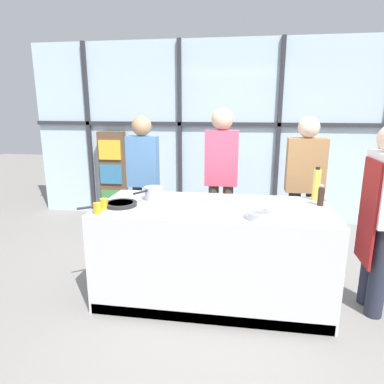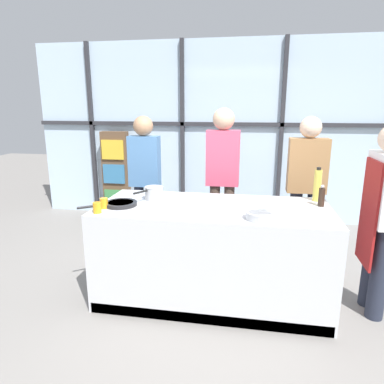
{
  "view_description": "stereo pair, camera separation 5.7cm",
  "coord_description": "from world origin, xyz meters",
  "px_view_note": "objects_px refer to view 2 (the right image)",
  "views": [
    {
      "loc": [
        0.26,
        -3.02,
        1.82
      ],
      "look_at": [
        -0.22,
        0.1,
        1.02
      ],
      "focal_mm": 32.0,
      "sensor_mm": 36.0,
      "label": 1
    },
    {
      "loc": [
        0.32,
        -3.01,
        1.82
      ],
      "look_at": [
        -0.22,
        0.1,
        1.02
      ],
      "focal_mm": 32.0,
      "sensor_mm": 36.0,
      "label": 2
    }
  ],
  "objects_px": {
    "oil_bottle": "(317,185)",
    "spectator_center_right": "(306,182)",
    "juice_glass_far": "(104,203)",
    "white_plate": "(265,210)",
    "chef": "(382,212)",
    "juice_glass_near": "(97,208)",
    "saucepan": "(154,193)",
    "mixing_bowl": "(261,215)",
    "pepper_grinder": "(322,197)",
    "spectator_center_left": "(223,172)",
    "spectator_far_left": "(145,174)",
    "frying_pan": "(120,204)"
  },
  "relations": [
    {
      "from": "pepper_grinder",
      "to": "juice_glass_far",
      "type": "bearing_deg",
      "value": -168.36
    },
    {
      "from": "spectator_center_right",
      "to": "saucepan",
      "type": "relative_size",
      "value": 5.57
    },
    {
      "from": "white_plate",
      "to": "juice_glass_near",
      "type": "distance_m",
      "value": 1.47
    },
    {
      "from": "juice_glass_far",
      "to": "frying_pan",
      "type": "bearing_deg",
      "value": 43.95
    },
    {
      "from": "chef",
      "to": "spectator_far_left",
      "type": "relative_size",
      "value": 0.99
    },
    {
      "from": "spectator_center_left",
      "to": "mixing_bowl",
      "type": "xyz_separation_m",
      "value": [
        0.42,
        -1.28,
        -0.11
      ]
    },
    {
      "from": "oil_bottle",
      "to": "spectator_center_right",
      "type": "bearing_deg",
      "value": 90.61
    },
    {
      "from": "white_plate",
      "to": "pepper_grinder",
      "type": "bearing_deg",
      "value": 24.17
    },
    {
      "from": "spectator_center_left",
      "to": "white_plate",
      "type": "xyz_separation_m",
      "value": [
        0.47,
        -1.03,
        -0.14
      ]
    },
    {
      "from": "spectator_center_left",
      "to": "oil_bottle",
      "type": "relative_size",
      "value": 5.45
    },
    {
      "from": "white_plate",
      "to": "pepper_grinder",
      "type": "relative_size",
      "value": 1.23
    },
    {
      "from": "pepper_grinder",
      "to": "juice_glass_near",
      "type": "height_order",
      "value": "pepper_grinder"
    },
    {
      "from": "spectator_center_left",
      "to": "juice_glass_near",
      "type": "bearing_deg",
      "value": 54.29
    },
    {
      "from": "spectator_center_right",
      "to": "juice_glass_far",
      "type": "bearing_deg",
      "value": 32.01
    },
    {
      "from": "white_plate",
      "to": "oil_bottle",
      "type": "height_order",
      "value": "oil_bottle"
    },
    {
      "from": "frying_pan",
      "to": "pepper_grinder",
      "type": "height_order",
      "value": "pepper_grinder"
    },
    {
      "from": "spectator_center_left",
      "to": "spectator_center_right",
      "type": "height_order",
      "value": "spectator_center_left"
    },
    {
      "from": "spectator_center_left",
      "to": "white_plate",
      "type": "relative_size",
      "value": 7.2
    },
    {
      "from": "chef",
      "to": "spectator_center_left",
      "type": "relative_size",
      "value": 0.93
    },
    {
      "from": "juice_glass_far",
      "to": "oil_bottle",
      "type": "bearing_deg",
      "value": 16.89
    },
    {
      "from": "pepper_grinder",
      "to": "juice_glass_far",
      "type": "xyz_separation_m",
      "value": [
        -1.94,
        -0.4,
        -0.04
      ]
    },
    {
      "from": "chef",
      "to": "pepper_grinder",
      "type": "distance_m",
      "value": 0.5
    },
    {
      "from": "saucepan",
      "to": "spectator_center_right",
      "type": "bearing_deg",
      "value": 28.47
    },
    {
      "from": "juice_glass_far",
      "to": "spectator_center_right",
      "type": "bearing_deg",
      "value": 32.01
    },
    {
      "from": "spectator_center_left",
      "to": "juice_glass_far",
      "type": "relative_size",
      "value": 19.16
    },
    {
      "from": "juice_glass_near",
      "to": "juice_glass_far",
      "type": "xyz_separation_m",
      "value": [
        0.0,
        0.14,
        0.0
      ]
    },
    {
      "from": "chef",
      "to": "juice_glass_near",
      "type": "bearing_deg",
      "value": 98.65
    },
    {
      "from": "saucepan",
      "to": "mixing_bowl",
      "type": "height_order",
      "value": "saucepan"
    },
    {
      "from": "spectator_far_left",
      "to": "spectator_center_left",
      "type": "height_order",
      "value": "spectator_center_left"
    },
    {
      "from": "spectator_far_left",
      "to": "spectator_center_left",
      "type": "bearing_deg",
      "value": 180.0
    },
    {
      "from": "saucepan",
      "to": "white_plate",
      "type": "distance_m",
      "value": 1.09
    },
    {
      "from": "mixing_bowl",
      "to": "juice_glass_near",
      "type": "height_order",
      "value": "juice_glass_near"
    },
    {
      "from": "spectator_center_left",
      "to": "saucepan",
      "type": "relative_size",
      "value": 5.87
    },
    {
      "from": "spectator_center_left",
      "to": "juice_glass_near",
      "type": "height_order",
      "value": "spectator_center_left"
    },
    {
      "from": "white_plate",
      "to": "juice_glass_far",
      "type": "height_order",
      "value": "juice_glass_far"
    },
    {
      "from": "spectator_center_right",
      "to": "juice_glass_near",
      "type": "bearing_deg",
      "value": 34.91
    },
    {
      "from": "spectator_center_right",
      "to": "oil_bottle",
      "type": "relative_size",
      "value": 5.18
    },
    {
      "from": "white_plate",
      "to": "chef",
      "type": "bearing_deg",
      "value": 3.19
    },
    {
      "from": "chef",
      "to": "pepper_grinder",
      "type": "xyz_separation_m",
      "value": [
        -0.47,
        0.17,
        0.06
      ]
    },
    {
      "from": "saucepan",
      "to": "pepper_grinder",
      "type": "relative_size",
      "value": 1.51
    },
    {
      "from": "juice_glass_near",
      "to": "mixing_bowl",
      "type": "bearing_deg",
      "value": 2.62
    },
    {
      "from": "oil_bottle",
      "to": "juice_glass_near",
      "type": "distance_m",
      "value": 2.07
    },
    {
      "from": "saucepan",
      "to": "juice_glass_near",
      "type": "distance_m",
      "value": 0.62
    },
    {
      "from": "chef",
      "to": "spectator_far_left",
      "type": "height_order",
      "value": "spectator_far_left"
    },
    {
      "from": "white_plate",
      "to": "pepper_grinder",
      "type": "height_order",
      "value": "pepper_grinder"
    },
    {
      "from": "chef",
      "to": "oil_bottle",
      "type": "bearing_deg",
      "value": 52.99
    },
    {
      "from": "frying_pan",
      "to": "juice_glass_near",
      "type": "distance_m",
      "value": 0.27
    },
    {
      "from": "saucepan",
      "to": "mixing_bowl",
      "type": "xyz_separation_m",
      "value": [
        1.02,
        -0.43,
        -0.03
      ]
    },
    {
      "from": "spectator_far_left",
      "to": "pepper_grinder",
      "type": "xyz_separation_m",
      "value": [
        1.93,
        -0.8,
        0.01
      ]
    },
    {
      "from": "frying_pan",
      "to": "spectator_center_left",
      "type": "bearing_deg",
      "value": 52.04
    }
  ]
}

